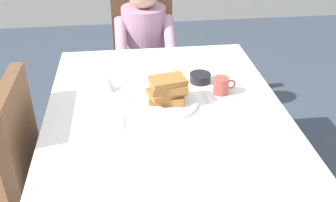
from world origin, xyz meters
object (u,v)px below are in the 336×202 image
dining_table_main (167,129)px  breakfast_stack (168,89)px  spoon_near_edge (182,140)px  diner_person (145,43)px  cup_coffee (221,85)px  chair_diner (144,53)px  fork_left_of_plate (128,109)px  bowl_butter (200,78)px  chair_left_side (2,162)px  syrup_pitcher (108,83)px  knife_right_of_plate (209,103)px  plate_breakfast (168,103)px

dining_table_main → breakfast_stack: size_ratio=7.90×
breakfast_stack → spoon_near_edge: size_ratio=1.29×
diner_person → cup_coffee: diner_person is taller
dining_table_main → chair_diner: chair_diner is taller
dining_table_main → fork_left_of_plate: fork_left_of_plate is taller
bowl_butter → chair_left_side: bearing=-163.9°
syrup_pitcher → fork_left_of_plate: (0.09, -0.19, -0.04)m
diner_person → bowl_butter: 0.78m
cup_coffee → spoon_near_edge: bearing=-124.8°
chair_left_side → fork_left_of_plate: 0.64m
bowl_butter → knife_right_of_plate: 0.23m
fork_left_of_plate → dining_table_main: bearing=-104.7°
diner_person → chair_left_side: size_ratio=1.20×
chair_diner → diner_person: 0.21m
cup_coffee → bowl_butter: (-0.08, 0.13, -0.02)m
syrup_pitcher → fork_left_of_plate: syrup_pitcher is taller
breakfast_stack → spoon_near_edge: (0.02, -0.30, -0.08)m
plate_breakfast → syrup_pitcher: size_ratio=3.50×
chair_left_side → cup_coffee: (1.06, 0.15, 0.25)m
dining_table_main → diner_person: size_ratio=1.36×
syrup_pitcher → spoon_near_edge: (0.30, -0.46, -0.04)m
bowl_butter → breakfast_stack: bearing=-134.5°
spoon_near_edge → diner_person: bearing=107.4°
knife_right_of_plate → spoon_near_edge: size_ratio=1.33×
cup_coffee → fork_left_of_plate: bearing=-168.5°
dining_table_main → chair_left_side: bearing=180.0°
breakfast_stack → bowl_butter: (0.19, 0.20, -0.06)m
knife_right_of_plate → syrup_pitcher: bearing=64.0°
fork_left_of_plate → knife_right_of_plate: (0.38, 0.00, 0.00)m
fork_left_of_plate → knife_right_of_plate: same height
cup_coffee → fork_left_of_plate: size_ratio=0.63×
dining_table_main → chair_diner: size_ratio=1.64×
chair_left_side → knife_right_of_plate: 1.00m
chair_diner → cup_coffee: bearing=107.5°
breakfast_stack → knife_right_of_plate: 0.21m
syrup_pitcher → knife_right_of_plate: (0.47, -0.19, -0.04)m
cup_coffee → diner_person: bearing=110.4°
syrup_pitcher → chair_diner: bearing=75.8°
cup_coffee → fork_left_of_plate: 0.47m
diner_person → bowl_butter: diner_person is taller
chair_left_side → cup_coffee: 1.10m
knife_right_of_plate → chair_left_side: bearing=89.4°
chair_left_side → bowl_butter: bearing=-73.9°
fork_left_of_plate → chair_diner: bearing=-3.8°
bowl_butter → syrup_pitcher: size_ratio=1.38×
cup_coffee → knife_right_of_plate: bearing=-130.9°
bowl_butter → spoon_near_edge: size_ratio=0.73×
fork_left_of_plate → knife_right_of_plate: size_ratio=0.90×
breakfast_stack → cup_coffee: (0.27, 0.07, -0.03)m
plate_breakfast → knife_right_of_plate: (0.19, -0.02, -0.01)m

